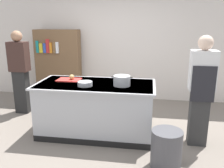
{
  "coord_description": "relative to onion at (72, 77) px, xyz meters",
  "views": [
    {
      "loc": [
        0.88,
        -3.8,
        1.94
      ],
      "look_at": [
        0.25,
        0.2,
        0.85
      ],
      "focal_mm": 38.82,
      "sensor_mm": 36.0,
      "label": 1
    }
  ],
  "objects": [
    {
      "name": "onion",
      "position": [
        0.0,
        0.0,
        0.0
      ],
      "size": [
        0.09,
        0.09,
        0.09
      ],
      "primitive_type": "sphere",
      "color": "tan",
      "rests_on": "cutting_board"
    },
    {
      "name": "person_guest",
      "position": [
        -1.31,
        0.6,
        -0.05
      ],
      "size": [
        0.38,
        0.24,
        1.72
      ],
      "rotation": [
        0.0,
        0.0,
        -1.52
      ],
      "color": "#252525",
      "rests_on": "ground_plane"
    },
    {
      "name": "cutting_board",
      "position": [
        -0.05,
        0.01,
        -0.05
      ],
      "size": [
        0.4,
        0.28,
        0.02
      ],
      "primitive_type": "cube",
      "color": "red",
      "rests_on": "counter_island"
    },
    {
      "name": "counter_island",
      "position": [
        0.45,
        -0.14,
        -0.5
      ],
      "size": [
        1.98,
        0.98,
        0.9
      ],
      "color": "#B7BABF",
      "rests_on": "ground_plane"
    },
    {
      "name": "ground_plane",
      "position": [
        0.45,
        -0.14,
        -0.96
      ],
      "size": [
        10.0,
        10.0,
        0.0
      ],
      "primitive_type": "plane",
      "color": "slate"
    },
    {
      "name": "mixing_bowl",
      "position": [
        0.32,
        -0.3,
        -0.03
      ],
      "size": [
        0.24,
        0.24,
        0.07
      ],
      "primitive_type": "cylinder",
      "color": "#B7BABF",
      "rests_on": "counter_island"
    },
    {
      "name": "trash_bin",
      "position": [
        1.6,
        -0.97,
        -0.7
      ],
      "size": [
        0.41,
        0.41,
        0.53
      ],
      "primitive_type": "cylinder",
      "color": "#4C4C51",
      "rests_on": "ground_plane"
    },
    {
      "name": "bookshelf",
      "position": [
        -0.89,
        1.66,
        -0.11
      ],
      "size": [
        1.1,
        0.31,
        1.7
      ],
      "color": "brown",
      "rests_on": "ground_plane"
    },
    {
      "name": "back_wall",
      "position": [
        0.45,
        1.96,
        0.54
      ],
      "size": [
        6.4,
        0.12,
        3.0
      ],
      "primitive_type": "cube",
      "color": "silver",
      "rests_on": "ground_plane"
    },
    {
      "name": "person_chef",
      "position": [
        2.12,
        -0.25,
        -0.05
      ],
      "size": [
        0.38,
        0.25,
        1.72
      ],
      "rotation": [
        0.0,
        0.0,
        1.67
      ],
      "color": "#323232",
      "rests_on": "ground_plane"
    },
    {
      "name": "stock_pot",
      "position": [
        0.9,
        -0.19,
        0.02
      ],
      "size": [
        0.34,
        0.27,
        0.16
      ],
      "color": "#B7BABF",
      "rests_on": "counter_island"
    }
  ]
}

